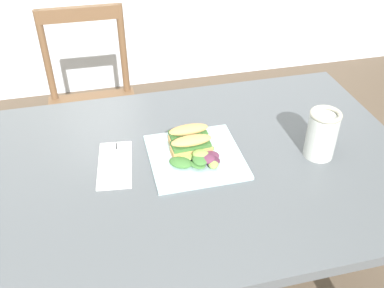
# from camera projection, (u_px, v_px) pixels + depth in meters

# --- Properties ---
(dining_table) EXTENTS (1.40, 0.82, 0.74)m
(dining_table) POSITION_uv_depth(u_px,v_px,m) (164.00, 200.00, 1.25)
(dining_table) COLOR #51565B
(dining_table) RESTS_ON ground
(chair_wooden_far) EXTENTS (0.40, 0.40, 0.87)m
(chair_wooden_far) POSITION_uv_depth(u_px,v_px,m) (93.00, 109.00, 1.97)
(chair_wooden_far) COLOR brown
(chair_wooden_far) RESTS_ON ground
(plate_lunch) EXTENTS (0.25, 0.25, 0.01)m
(plate_lunch) POSITION_uv_depth(u_px,v_px,m) (195.00, 157.00, 1.21)
(plate_lunch) COLOR silver
(plate_lunch) RESTS_ON dining_table
(sandwich_half_front) EXTENTS (0.12, 0.06, 0.06)m
(sandwich_half_front) POSITION_uv_depth(u_px,v_px,m) (191.00, 145.00, 1.20)
(sandwich_half_front) COLOR tan
(sandwich_half_front) RESTS_ON plate_lunch
(sandwich_half_back) EXTENTS (0.12, 0.06, 0.06)m
(sandwich_half_back) POSITION_uv_depth(u_px,v_px,m) (189.00, 134.00, 1.24)
(sandwich_half_back) COLOR tan
(sandwich_half_back) RESTS_ON plate_lunch
(salad_mixed_greens) EXTENTS (0.15, 0.12, 0.03)m
(salad_mixed_greens) POSITION_uv_depth(u_px,v_px,m) (199.00, 159.00, 1.17)
(salad_mixed_greens) COLOR #602D47
(salad_mixed_greens) RESTS_ON plate_lunch
(napkin_folded) EXTENTS (0.11, 0.21, 0.00)m
(napkin_folded) POSITION_uv_depth(u_px,v_px,m) (115.00, 164.00, 1.19)
(napkin_folded) COLOR white
(napkin_folded) RESTS_ON dining_table
(fork_on_napkin) EXTENTS (0.04, 0.19, 0.00)m
(fork_on_napkin) POSITION_uv_depth(u_px,v_px,m) (115.00, 159.00, 1.20)
(fork_on_napkin) COLOR silver
(fork_on_napkin) RESTS_ON napkin_folded
(mason_jar_iced_tea) EXTENTS (0.09, 0.09, 0.14)m
(mason_jar_iced_tea) POSITION_uv_depth(u_px,v_px,m) (321.00, 136.00, 1.19)
(mason_jar_iced_tea) COLOR gold
(mason_jar_iced_tea) RESTS_ON dining_table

